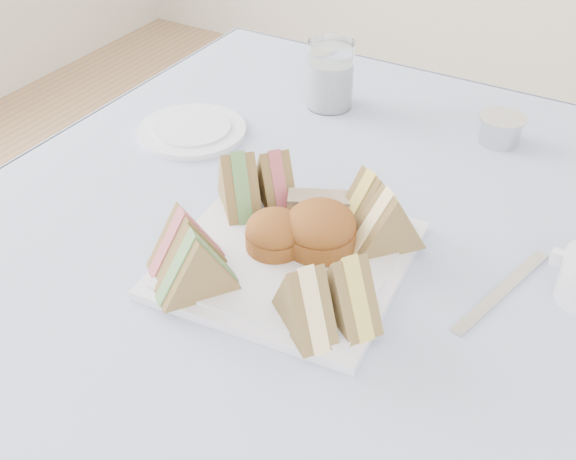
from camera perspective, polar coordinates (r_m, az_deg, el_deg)
The scene contains 18 objects.
table at distance 1.20m, azimuth 3.92°, elevation -14.59°, with size 0.90×0.90×0.74m, color brown.
tablecloth at distance 0.94m, azimuth 4.86°, elevation -0.23°, with size 1.02×1.02×0.01m, color #9AA9C4.
serving_plate at distance 0.88m, azimuth 0.00°, elevation -2.30°, with size 0.27×0.27×0.01m, color white.
sandwich_fl_a at distance 0.84m, azimuth -8.11°, elevation -0.61°, with size 0.09×0.04×0.08m, color olive, non-canonical shape.
sandwich_fl_b at distance 0.80m, azimuth -7.30°, elevation -2.52°, with size 0.09×0.04×0.08m, color olive, non-canonical shape.
sandwich_fr_a at distance 0.77m, azimuth 4.75°, elevation -4.42°, with size 0.09×0.04×0.08m, color olive, non-canonical shape.
sandwich_fr_b at distance 0.76m, azimuth 1.35°, elevation -5.28°, with size 0.09×0.04×0.08m, color olive, non-canonical shape.
sandwich_bl_a at distance 0.93m, azimuth -3.92°, elevation 3.96°, with size 0.09×0.04×0.08m, color olive, non-canonical shape.
sandwich_bl_b at distance 0.95m, azimuth -1.08°, elevation 4.33°, with size 0.09×0.04×0.08m, color olive, non-canonical shape.
sandwich_br_a at distance 0.87m, azimuth 7.86°, elevation 0.87°, with size 0.09×0.04×0.08m, color olive, non-canonical shape.
sandwich_br_b at distance 0.91m, azimuth 6.47°, elevation 2.51°, with size 0.09×0.04×0.08m, color olive, non-canonical shape.
scone_left at distance 0.87m, azimuth -1.04°, elevation -0.21°, with size 0.07×0.07×0.05m, color #975823.
scone_right at distance 0.87m, azimuth 2.58°, elevation 0.10°, with size 0.09×0.09×0.06m, color #975823.
pastry_slice at distance 0.92m, azimuth 2.45°, elevation 1.78°, with size 0.08×0.03×0.04m, color tan.
side_plate at distance 1.15m, azimuth -7.60°, elevation 7.77°, with size 0.17×0.17×0.01m, color white.
water_glass at distance 1.21m, azimuth 3.36°, elevation 12.15°, with size 0.08×0.08×0.11m, color white.
tea_strainer at distance 1.16m, azimuth 16.46°, elevation 7.52°, with size 0.07×0.07×0.04m, color #BBBBBB.
knife at distance 0.87m, azimuth 16.55°, elevation -4.67°, with size 0.02×0.19×0.00m, color #BBBBBB.
Camera 1 is at (0.31, -0.68, 1.31)m, focal length 45.00 mm.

